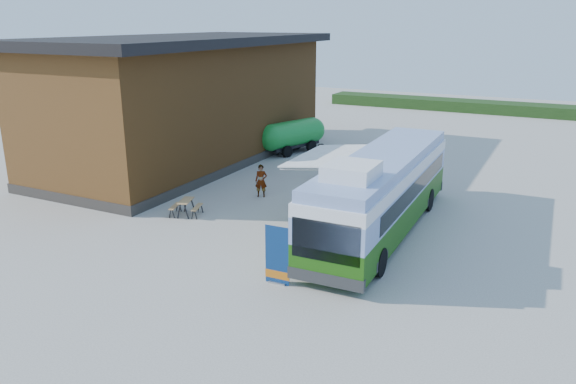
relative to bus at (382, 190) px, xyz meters
The scene contains 10 objects.
ground 5.42m from the bus, 141.37° to the right, with size 100.00×100.00×0.00m, color #BCB7AD.
barn 16.11m from the bus, 154.81° to the left, with size 9.60×21.20×7.50m.
hedge 35.07m from the bus, 83.42° to the left, with size 40.00×3.00×1.00m, color #264419.
bus is the anchor object (origin of this frame).
awning 2.35m from the bus, behind, with size 2.96×4.72×0.54m.
banner 6.37m from the bus, 104.51° to the right, with size 0.88×0.19×2.03m.
picnic_table 8.72m from the bus, 167.16° to the right, with size 1.55×1.46×0.72m.
person_a 7.16m from the bus, 163.16° to the left, with size 0.59×0.39×1.63m, color #999999.
person_b 8.63m from the bus, 130.56° to the left, with size 0.94×0.73×1.93m, color #999999.
slurry_tanker 14.94m from the bus, 130.46° to the left, with size 2.93×5.50×2.12m.
Camera 1 is at (10.38, -17.89, 8.42)m, focal length 35.00 mm.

